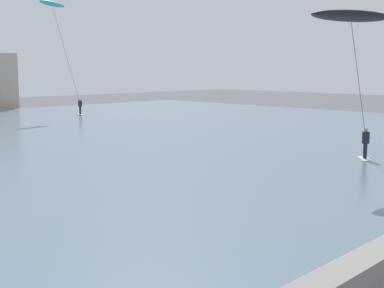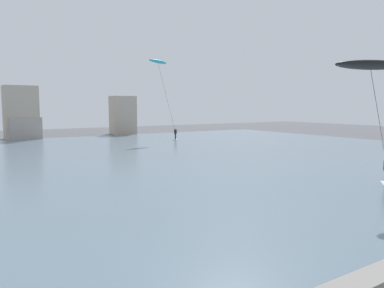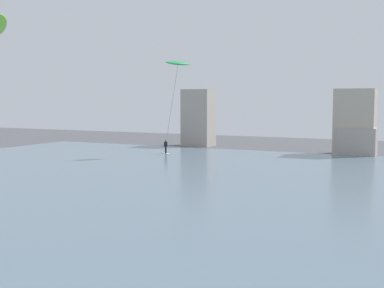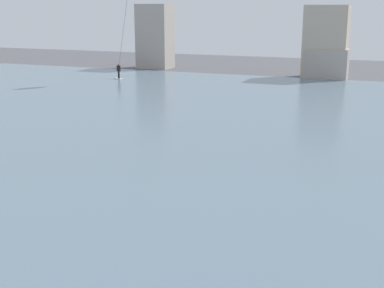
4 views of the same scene
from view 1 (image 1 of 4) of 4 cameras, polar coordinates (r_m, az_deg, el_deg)
The scene contains 3 objects.
seawall_barrier at distance 12.13m, azimuth 20.02°, elevation -12.79°, with size 60.00×0.70×0.93m, color gray.
kitesurfer_black at distance 24.69m, azimuth 17.28°, elevation 12.28°, with size 5.88×3.14×7.30m.
kitesurfer_cyan at distance 53.51m, azimuth -14.88°, elevation 13.55°, with size 4.08×2.53×11.26m.
Camera 1 is at (-10.38, -0.68, 4.73)m, focal length 48.29 mm.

